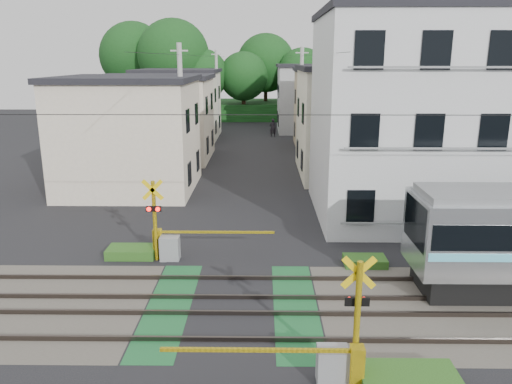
{
  "coord_description": "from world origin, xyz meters",
  "views": [
    {
      "loc": [
        0.89,
        -13.54,
        7.19
      ],
      "look_at": [
        0.65,
        5.0,
        2.23
      ],
      "focal_mm": 35.0,
      "sensor_mm": 36.0,
      "label": 1
    }
  ],
  "objects_px": {
    "crossing_signal_far": "(168,241)",
    "apartment_block": "(429,116)",
    "crossing_signal_near": "(337,357)",
    "pedestrian": "(273,128)"
  },
  "relations": [
    {
      "from": "crossing_signal_near",
      "to": "crossing_signal_far",
      "type": "xyz_separation_m",
      "value": [
        -5.17,
        7.31,
        0.0
      ]
    },
    {
      "from": "apartment_block",
      "to": "crossing_signal_far",
      "type": "bearing_deg",
      "value": -152.22
    },
    {
      "from": "apartment_block",
      "to": "pedestrian",
      "type": "distance_m",
      "value": 25.27
    },
    {
      "from": "crossing_signal_far",
      "to": "pedestrian",
      "type": "relative_size",
      "value": 2.71
    },
    {
      "from": "apartment_block",
      "to": "crossing_signal_near",
      "type": "bearing_deg",
      "value": -114.22
    },
    {
      "from": "crossing_signal_near",
      "to": "pedestrian",
      "type": "bearing_deg",
      "value": 91.09
    },
    {
      "from": "crossing_signal_far",
      "to": "pedestrian",
      "type": "height_order",
      "value": "crossing_signal_far"
    },
    {
      "from": "crossing_signal_far",
      "to": "apartment_block",
      "type": "distance_m",
      "value": 13.14
    },
    {
      "from": "crossing_signal_far",
      "to": "apartment_block",
      "type": "relative_size",
      "value": 0.46
    },
    {
      "from": "crossing_signal_far",
      "to": "apartment_block",
      "type": "xyz_separation_m",
      "value": [
        11.09,
        5.84,
        3.94
      ]
    }
  ]
}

